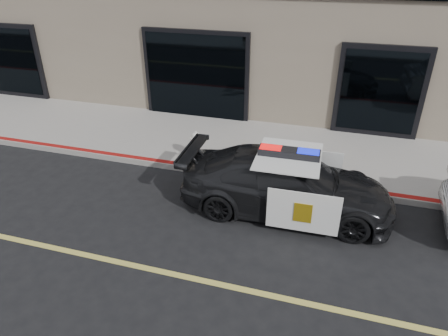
# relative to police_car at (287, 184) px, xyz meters

# --- Properties ---
(ground) EXTENTS (120.00, 120.00, 0.00)m
(ground) POSITION_rel_police_car_xyz_m (-2.61, -2.53, -0.65)
(ground) COLOR black
(ground) RESTS_ON ground
(sidewalk_n) EXTENTS (60.00, 3.50, 0.15)m
(sidewalk_n) POSITION_rel_police_car_xyz_m (-2.61, 2.72, -0.58)
(sidewalk_n) COLOR gray
(sidewalk_n) RESTS_ON ground
(police_car) EXTENTS (2.16, 4.53, 1.45)m
(police_car) POSITION_rel_police_car_xyz_m (0.00, 0.00, 0.00)
(police_car) COLOR black
(police_car) RESTS_ON ground
(fire_hydrant) EXTENTS (0.35, 0.49, 0.78)m
(fire_hydrant) POSITION_rel_police_car_xyz_m (-2.54, 1.42, -0.14)
(fire_hydrant) COLOR white
(fire_hydrant) RESTS_ON sidewalk_n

